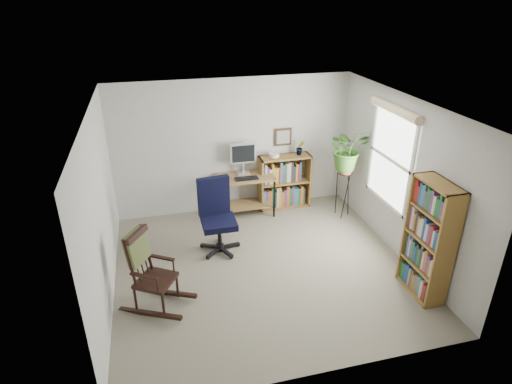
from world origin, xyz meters
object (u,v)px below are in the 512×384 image
object	(u,v)px
office_chair	(219,217)
tall_bookshelf	(429,240)
low_bookshelf	(284,182)
rocking_chair	(155,270)
desk	(245,195)

from	to	relation	value
office_chair	tall_bookshelf	size ratio (longest dim) A/B	0.73
office_chair	low_bookshelf	distance (m)	1.87
rocking_chair	tall_bookshelf	xyz separation A→B (m)	(3.44, -0.58, 0.26)
office_chair	rocking_chair	xyz separation A→B (m)	(-1.00, -1.07, -0.04)
rocking_chair	tall_bookshelf	bearing A→B (deg)	-67.33
rocking_chair	low_bookshelf	xyz separation A→B (m)	(2.43, 2.28, -0.05)
low_bookshelf	rocking_chair	bearing A→B (deg)	-136.79
office_chair	rocking_chair	size ratio (longest dim) A/B	1.08
low_bookshelf	tall_bookshelf	distance (m)	3.05
desk	office_chair	world-z (taller)	office_chair
low_bookshelf	tall_bookshelf	xyz separation A→B (m)	(1.02, -2.86, 0.31)
rocking_chair	tall_bookshelf	distance (m)	3.50
office_chair	low_bookshelf	world-z (taller)	office_chair
desk	rocking_chair	bearing A→B (deg)	-127.49
desk	low_bookshelf	size ratio (longest dim) A/B	1.03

